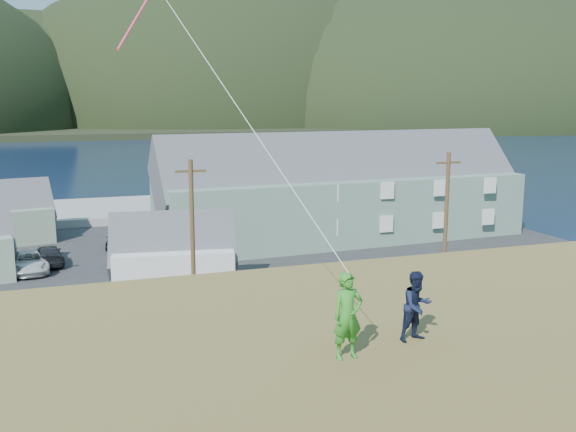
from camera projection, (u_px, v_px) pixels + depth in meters
The scene contains 12 objects.
ground at pixel (184, 346), 32.49m from camera, with size 900.00×900.00×0.00m, color #0A1638.
grass_strip at pixel (191, 360), 30.62m from camera, with size 110.00×8.00×0.10m, color #4C3D19.
waterfront_lot at pixel (146, 264), 48.31m from camera, with size 72.00×36.00×0.12m, color #28282B.
wharf at pixel (63, 213), 67.75m from camera, with size 26.00×14.00×0.90m, color gray.
far_shore at pixel (77, 121), 339.57m from camera, with size 900.00×320.00×2.00m, color black.
far_hills at pixel (158, 121), 303.56m from camera, with size 760.00×265.00×143.00m.
lodge at pixel (342, 190), 56.55m from camera, with size 33.05×10.65×11.49m.
shed_white at pixel (173, 256), 41.14m from camera, with size 8.50×6.21×6.29m.
utility_poles at pixel (172, 252), 32.99m from camera, with size 35.87×0.24×9.20m.
parked_cars at pixel (21, 255), 47.84m from camera, with size 25.94×11.73×1.57m.
kite_flyer_green at pixel (348, 316), 12.75m from camera, with size 0.64×0.42×1.77m, color #2B8022.
kite_flyer_navy at pixel (417, 306), 13.71m from camera, with size 0.74×0.58×1.53m, color black.
Camera 1 is at (-4.95, -30.83, 12.33)m, focal length 40.00 mm.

